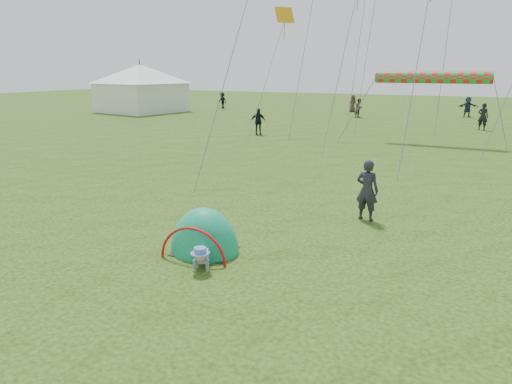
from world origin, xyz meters
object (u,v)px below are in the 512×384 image
at_px(popup_tent, 205,251).
at_px(event_marquee, 141,87).
at_px(crawling_toddler, 202,256).
at_px(standing_adult, 367,190).

distance_m(popup_tent, event_marquee, 36.12).
distance_m(crawling_toddler, popup_tent, 0.91).
bearing_deg(popup_tent, crawling_toddler, -67.61).
xyz_separation_m(crawling_toddler, standing_adult, (2.27, 4.56, 0.56)).
xyz_separation_m(crawling_toddler, event_marquee, (-24.44, 27.64, 2.08)).
distance_m(crawling_toddler, event_marquee, 36.95).
bearing_deg(standing_adult, event_marquee, -33.56).
distance_m(crawling_toddler, standing_adult, 5.12).
xyz_separation_m(standing_adult, event_marquee, (-26.71, 23.08, 1.52)).
bearing_deg(crawling_toddler, standing_adult, 38.68).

